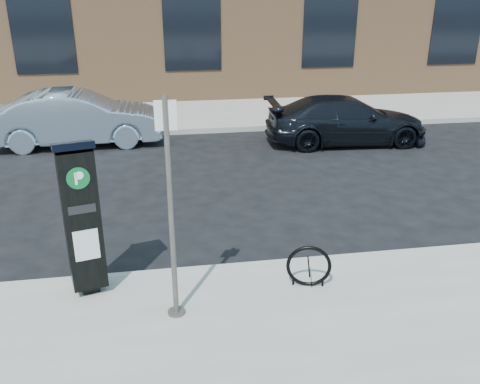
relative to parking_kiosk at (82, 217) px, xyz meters
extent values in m
plane|color=black|center=(2.39, 0.35, -1.25)|extent=(120.00, 120.00, 0.00)
cube|color=gray|center=(2.39, 14.35, -1.17)|extent=(60.00, 12.00, 0.15)
cube|color=#9E9B93|center=(2.39, 0.33, -1.17)|extent=(60.00, 0.12, 0.16)
cube|color=#9E9B93|center=(2.39, 8.37, -1.17)|extent=(60.00, 0.12, 0.16)
cube|color=black|center=(-2.61, 12.33, 1.75)|extent=(2.00, 0.06, 3.50)
cube|color=black|center=(2.39, 12.33, 1.75)|extent=(2.00, 0.06, 3.50)
cube|color=black|center=(7.39, 12.33, 1.75)|extent=(2.00, 0.06, 3.50)
cube|color=black|center=(12.39, 12.33, 1.75)|extent=(2.00, 0.06, 3.50)
cube|color=black|center=(0.00, 0.00, -1.04)|extent=(0.27, 0.27, 0.11)
cube|color=black|center=(0.00, 0.00, -0.04)|extent=(0.53, 0.49, 1.89)
cube|color=black|center=(0.00, 0.00, 0.95)|extent=(0.58, 0.54, 0.18)
cylinder|color=#06501F|center=(0.05, -0.19, 0.60)|extent=(0.27, 0.08, 0.28)
cube|color=white|center=(0.05, -0.19, 0.60)|extent=(0.10, 0.03, 0.16)
cube|color=silver|center=(0.05, -0.19, -0.32)|extent=(0.30, 0.08, 0.42)
cube|color=black|center=(0.05, -0.19, 0.18)|extent=(0.33, 0.09, 0.11)
cylinder|color=#524C48|center=(1.13, -0.73, -1.08)|extent=(0.22, 0.22, 0.03)
cylinder|color=#524C48|center=(1.13, -0.73, 0.29)|extent=(0.07, 0.07, 2.77)
cube|color=silver|center=(1.13, -0.73, 1.46)|extent=(0.24, 0.03, 0.33)
torus|color=black|center=(2.96, -0.38, -0.79)|extent=(0.61, 0.20, 0.62)
cylinder|color=black|center=(2.76, -0.33, -1.03)|extent=(0.03, 0.03, 0.12)
cylinder|color=black|center=(3.16, -0.42, -1.03)|extent=(0.03, 0.03, 0.12)
imported|color=#9DB2C8|center=(-1.11, 7.75, -0.51)|extent=(4.48, 1.67, 1.46)
imported|color=black|center=(6.11, 6.75, -0.61)|extent=(4.46, 1.99, 1.27)
camera|label=1|loc=(1.06, -6.20, 2.73)|focal=38.00mm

